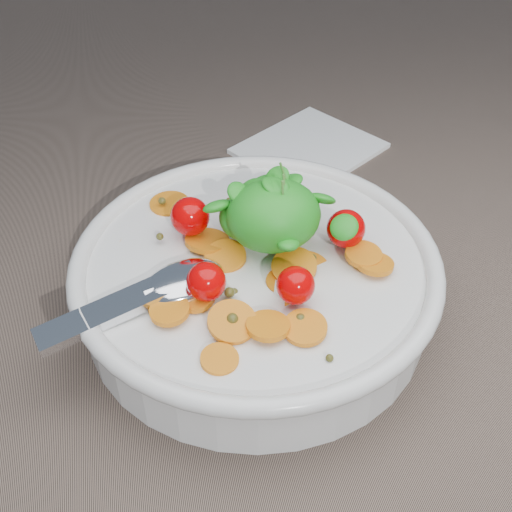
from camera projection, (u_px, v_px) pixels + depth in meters
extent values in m
plane|color=#786456|center=(275.00, 285.00, 0.55)|extent=(6.00, 6.00, 0.00)
cylinder|color=white|center=(256.00, 285.00, 0.51)|extent=(0.27, 0.27, 0.05)
torus|color=white|center=(256.00, 261.00, 0.49)|extent=(0.29, 0.29, 0.01)
cylinder|color=white|center=(256.00, 305.00, 0.53)|extent=(0.14, 0.14, 0.01)
cylinder|color=brown|center=(256.00, 285.00, 0.51)|extent=(0.25, 0.25, 0.04)
cylinder|color=orange|center=(170.00, 204.00, 0.55)|extent=(0.04, 0.04, 0.00)
cylinder|color=orange|center=(309.00, 270.00, 0.49)|extent=(0.04, 0.04, 0.02)
cylinder|color=orange|center=(294.00, 267.00, 0.48)|extent=(0.05, 0.05, 0.01)
cylinder|color=orange|center=(343.00, 231.00, 0.53)|extent=(0.03, 0.03, 0.01)
cylinder|color=orange|center=(364.00, 255.00, 0.49)|extent=(0.03, 0.03, 0.01)
cylinder|color=orange|center=(278.00, 236.00, 0.51)|extent=(0.04, 0.04, 0.02)
cylinder|color=orange|center=(207.00, 241.00, 0.51)|extent=(0.05, 0.05, 0.01)
cylinder|color=orange|center=(226.00, 328.00, 0.45)|extent=(0.04, 0.04, 0.01)
cylinder|color=orange|center=(251.00, 197.00, 0.56)|extent=(0.03, 0.03, 0.02)
cylinder|color=orange|center=(197.00, 298.00, 0.46)|extent=(0.03, 0.03, 0.01)
cylinder|color=orange|center=(170.00, 310.00, 0.45)|extent=(0.04, 0.04, 0.01)
cylinder|color=orange|center=(137.00, 247.00, 0.51)|extent=(0.04, 0.04, 0.01)
cylinder|color=orange|center=(274.00, 294.00, 0.47)|extent=(0.04, 0.04, 0.01)
cylinder|color=orange|center=(232.00, 322.00, 0.44)|extent=(0.05, 0.05, 0.02)
cylinder|color=orange|center=(305.00, 328.00, 0.44)|extent=(0.03, 0.03, 0.01)
cylinder|color=orange|center=(285.00, 285.00, 0.48)|extent=(0.04, 0.04, 0.01)
cylinder|color=orange|center=(197.00, 215.00, 0.54)|extent=(0.03, 0.03, 0.01)
cylinder|color=orange|center=(268.00, 326.00, 0.43)|extent=(0.04, 0.04, 0.01)
cylinder|color=orange|center=(375.00, 264.00, 0.48)|extent=(0.04, 0.04, 0.01)
cylinder|color=orange|center=(220.00, 360.00, 0.42)|extent=(0.03, 0.03, 0.01)
cylinder|color=orange|center=(225.00, 257.00, 0.49)|extent=(0.04, 0.04, 0.01)
cylinder|color=orange|center=(280.00, 232.00, 0.52)|extent=(0.04, 0.04, 0.01)
sphere|color=#4A4718|center=(200.00, 282.00, 0.48)|extent=(0.01, 0.01, 0.01)
sphere|color=#4A4718|center=(289.00, 279.00, 0.47)|extent=(0.01, 0.01, 0.01)
sphere|color=#4A4718|center=(312.00, 258.00, 0.49)|extent=(0.01, 0.01, 0.01)
sphere|color=#4A4718|center=(352.00, 216.00, 0.54)|extent=(0.01, 0.01, 0.01)
sphere|color=#4A4718|center=(184.00, 289.00, 0.47)|extent=(0.01, 0.01, 0.01)
sphere|color=#4A4718|center=(234.00, 292.00, 0.47)|extent=(0.01, 0.01, 0.01)
sphere|color=#4A4718|center=(180.00, 210.00, 0.53)|extent=(0.01, 0.01, 0.01)
sphere|color=#4A4718|center=(289.00, 188.00, 0.56)|extent=(0.01, 0.01, 0.01)
sphere|color=#4A4718|center=(276.00, 228.00, 0.52)|extent=(0.01, 0.01, 0.01)
sphere|color=#4A4718|center=(299.00, 287.00, 0.46)|extent=(0.01, 0.01, 0.01)
sphere|color=#4A4718|center=(160.00, 237.00, 0.51)|extent=(0.01, 0.01, 0.01)
sphere|color=#4A4718|center=(144.00, 305.00, 0.46)|extent=(0.01, 0.01, 0.01)
sphere|color=#4A4718|center=(232.00, 319.00, 0.44)|extent=(0.01, 0.01, 0.01)
sphere|color=#4A4718|center=(162.00, 201.00, 0.54)|extent=(0.01, 0.01, 0.01)
sphere|color=#4A4718|center=(330.00, 358.00, 0.42)|extent=(0.01, 0.01, 0.01)
sphere|color=#4A4718|center=(300.00, 319.00, 0.44)|extent=(0.01, 0.01, 0.01)
sphere|color=#4A4718|center=(229.00, 201.00, 0.55)|extent=(0.01, 0.01, 0.01)
sphere|color=#4A4718|center=(229.00, 292.00, 0.46)|extent=(0.01, 0.01, 0.01)
sphere|color=#4A4718|center=(310.00, 232.00, 0.51)|extent=(0.01, 0.01, 0.01)
sphere|color=#C90001|center=(346.00, 229.00, 0.49)|extent=(0.03, 0.03, 0.03)
sphere|color=#C90001|center=(271.00, 201.00, 0.52)|extent=(0.03, 0.03, 0.03)
sphere|color=#C90001|center=(190.00, 216.00, 0.50)|extent=(0.03, 0.03, 0.03)
sphere|color=#C90001|center=(206.00, 282.00, 0.45)|extent=(0.03, 0.03, 0.03)
sphere|color=#C90001|center=(296.00, 285.00, 0.45)|extent=(0.03, 0.03, 0.03)
ellipsoid|color=green|center=(274.00, 215.00, 0.48)|extent=(0.07, 0.06, 0.05)
ellipsoid|color=green|center=(246.00, 217.00, 0.49)|extent=(0.04, 0.04, 0.03)
ellipsoid|color=green|center=(275.00, 193.00, 0.47)|extent=(0.03, 0.03, 0.02)
ellipsoid|color=green|center=(273.00, 191.00, 0.47)|extent=(0.03, 0.03, 0.02)
ellipsoid|color=green|center=(257.00, 214.00, 0.48)|extent=(0.03, 0.03, 0.02)
ellipsoid|color=green|center=(282.00, 212.00, 0.47)|extent=(0.03, 0.03, 0.01)
ellipsoid|color=green|center=(275.00, 210.00, 0.47)|extent=(0.02, 0.02, 0.02)
ellipsoid|color=green|center=(238.00, 193.00, 0.48)|extent=(0.02, 0.02, 0.02)
ellipsoid|color=green|center=(276.00, 204.00, 0.48)|extent=(0.03, 0.03, 0.02)
ellipsoid|color=green|center=(286.00, 203.00, 0.47)|extent=(0.02, 0.02, 0.02)
ellipsoid|color=green|center=(277.00, 178.00, 0.49)|extent=(0.03, 0.02, 0.02)
ellipsoid|color=green|center=(276.00, 214.00, 0.47)|extent=(0.02, 0.02, 0.01)
ellipsoid|color=green|center=(344.00, 227.00, 0.47)|extent=(0.03, 0.03, 0.02)
ellipsoid|color=green|center=(269.00, 199.00, 0.47)|extent=(0.02, 0.03, 0.02)
ellipsoid|color=green|center=(263.00, 216.00, 0.47)|extent=(0.02, 0.03, 0.02)
ellipsoid|color=green|center=(276.00, 188.00, 0.47)|extent=(0.03, 0.03, 0.02)
ellipsoid|color=green|center=(302.00, 222.00, 0.48)|extent=(0.02, 0.02, 0.02)
ellipsoid|color=green|center=(271.00, 211.00, 0.47)|extent=(0.03, 0.03, 0.01)
ellipsoid|color=green|center=(266.00, 184.00, 0.49)|extent=(0.03, 0.03, 0.02)
ellipsoid|color=green|center=(322.00, 199.00, 0.49)|extent=(0.03, 0.02, 0.03)
ellipsoid|color=green|center=(270.00, 203.00, 0.47)|extent=(0.03, 0.02, 0.02)
ellipsoid|color=green|center=(251.00, 186.00, 0.49)|extent=(0.02, 0.02, 0.02)
ellipsoid|color=green|center=(217.00, 206.00, 0.48)|extent=(0.03, 0.02, 0.02)
ellipsoid|color=green|center=(289.00, 183.00, 0.49)|extent=(0.03, 0.03, 0.02)
ellipsoid|color=green|center=(288.00, 207.00, 0.47)|extent=(0.02, 0.02, 0.02)
ellipsoid|color=green|center=(288.00, 244.00, 0.46)|extent=(0.02, 0.03, 0.01)
ellipsoid|color=green|center=(273.00, 190.00, 0.47)|extent=(0.04, 0.04, 0.02)
ellipsoid|color=green|center=(257.00, 208.00, 0.47)|extent=(0.03, 0.02, 0.02)
cylinder|color=#4C8C33|center=(289.00, 189.00, 0.49)|extent=(0.02, 0.01, 0.05)
cylinder|color=#4C8C33|center=(286.00, 204.00, 0.47)|extent=(0.00, 0.01, 0.05)
cylinder|color=#4C8C33|center=(283.00, 209.00, 0.47)|extent=(0.00, 0.01, 0.05)
ellipsoid|color=silver|center=(184.00, 282.00, 0.47)|extent=(0.07, 0.06, 0.02)
cube|color=silver|center=(120.00, 307.00, 0.45)|extent=(0.12, 0.06, 0.02)
cylinder|color=silver|center=(159.00, 290.00, 0.46)|extent=(0.03, 0.02, 0.01)
cube|color=white|center=(309.00, 148.00, 0.71)|extent=(0.18, 0.18, 0.01)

